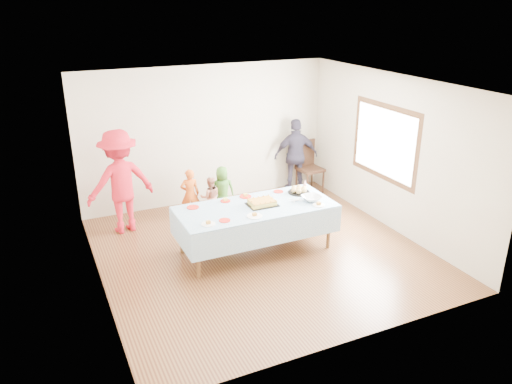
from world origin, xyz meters
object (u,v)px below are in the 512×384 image
Objects in this scene: party_table at (256,209)px; adult_left at (120,182)px; dining_chair at (308,163)px; birthday_cake at (262,203)px.

adult_left is (-1.79, 1.66, 0.19)m from party_table.
dining_chair is (2.13, 2.00, -0.12)m from party_table.
party_table is at bearing 127.34° from adult_left.
party_table is 2.93m from dining_chair.
party_table is 2.30× the size of dining_chair.
party_table is at bearing -178.95° from birthday_cake.
adult_left is (-1.90, 1.66, 0.09)m from birthday_cake.
birthday_cake is 0.25× the size of adult_left.
adult_left reaches higher than dining_chair.
dining_chair is at bearing 175.20° from adult_left.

